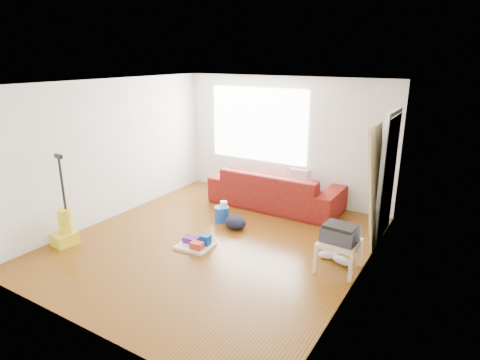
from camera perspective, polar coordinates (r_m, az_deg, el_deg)
The scene contains 13 objects.
room at distance 6.17m, azimuth -2.41°, elevation 2.04°, with size 4.51×5.01×2.51m.
sofa at distance 8.04m, azimuth 5.02°, elevation -3.74°, with size 2.58×1.01×0.75m, color #5A0B07.
tv_stand at distance 8.05m, azimuth 8.19°, elevation -2.03°, with size 0.74×0.54×0.46m.
tv at distance 7.93m, azimuth 8.31°, elevation 0.63°, with size 0.59×0.08×0.34m, color black.
side_table at distance 5.77m, azimuth 13.89°, elevation -9.05°, with size 0.54×0.54×0.43m.
printer at distance 5.69m, azimuth 14.03°, elevation -7.36°, with size 0.49×0.39×0.24m.
bucket at distance 7.33m, azimuth -2.60°, elevation -5.82°, with size 0.27×0.27×0.27m, color #194CB2.
toilet_paper at distance 7.25m, azimuth -2.32°, elevation -4.46°, with size 0.12×0.12×0.11m, color white.
cleaning_tray at distance 6.38m, azimuth -6.25°, elevation -9.01°, with size 0.57×0.47×0.19m.
backpack at distance 7.03m, azimuth -0.68°, elevation -6.87°, with size 0.41×0.33×0.22m, color black.
sneakers at distance 6.10m, azimuth 13.35°, elevation -10.71°, with size 0.53×0.27×0.12m.
vacuum at distance 6.94m, azimuth -23.64°, elevation -6.29°, with size 0.35×0.38×1.46m.
door_panel at distance 6.87m, azimuth 18.01°, elevation -8.37°, with size 0.04×0.76×1.89m, color #A08D5C.
Camera 1 is at (3.38, -4.80, 2.88)m, focal length 30.00 mm.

